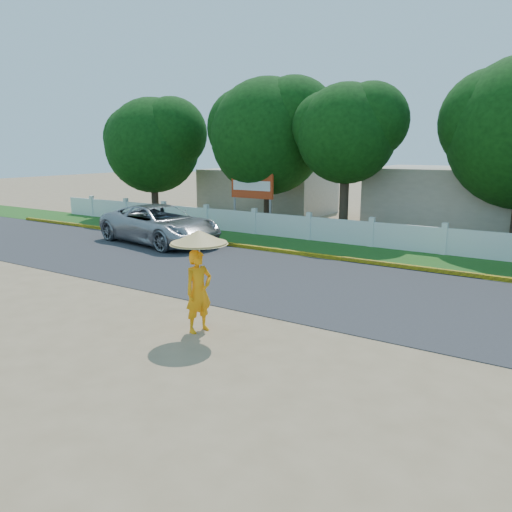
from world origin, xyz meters
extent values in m
plane|color=#9E8460|center=(0.00, 0.00, 0.00)|extent=(120.00, 120.00, 0.00)
cube|color=#38383A|center=(0.00, 4.50, 0.01)|extent=(60.00, 7.00, 0.02)
cube|color=#2D601E|center=(0.00, 9.75, 0.01)|extent=(60.00, 3.50, 0.03)
cube|color=yellow|center=(0.00, 8.05, 0.08)|extent=(40.00, 0.18, 0.16)
cube|color=silver|center=(0.00, 11.20, 0.55)|extent=(40.00, 0.10, 1.10)
cube|color=#B7AD99|center=(3.00, 18.00, 1.60)|extent=(10.00, 6.00, 3.20)
cube|color=#B7AD99|center=(-10.00, 19.00, 1.40)|extent=(8.00, 5.00, 2.80)
imported|color=#97999E|center=(-8.30, 6.99, 0.85)|extent=(6.53, 3.80, 1.71)
imported|color=orange|center=(0.13, -0.67, 0.97)|extent=(0.64, 0.81, 1.94)
cylinder|color=#939498|center=(0.18, -0.67, 1.72)|extent=(0.03, 0.03, 1.26)
cone|color=tan|center=(0.18, -0.67, 2.25)|extent=(1.33, 1.33, 0.32)
cylinder|color=gray|center=(-7.96, 12.30, 1.00)|extent=(0.12, 0.12, 2.00)
cylinder|color=gray|center=(-5.76, 12.30, 1.00)|extent=(0.12, 0.12, 2.00)
cube|color=#B83513|center=(-6.86, 12.30, 2.30)|extent=(2.50, 0.12, 1.30)
cube|color=silver|center=(-6.86, 12.24, 2.30)|extent=(2.25, 0.02, 0.49)
cylinder|color=#473828|center=(-14.94, 13.57, 1.37)|extent=(0.44, 0.44, 2.74)
sphere|color=#104610|center=(-14.94, 13.57, 4.32)|extent=(5.74, 5.74, 5.74)
cylinder|color=#473828|center=(-2.24, 13.38, 1.78)|extent=(0.44, 0.44, 3.56)
sphere|color=#104610|center=(-2.24, 13.38, 4.85)|extent=(4.70, 4.70, 4.70)
cylinder|color=#473828|center=(-7.08, 14.23, 1.54)|extent=(0.44, 0.44, 3.07)
sphere|color=#104610|center=(-7.08, 14.23, 4.78)|extent=(6.21, 6.21, 6.21)
camera|label=1|loc=(7.24, -9.28, 4.23)|focal=35.00mm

